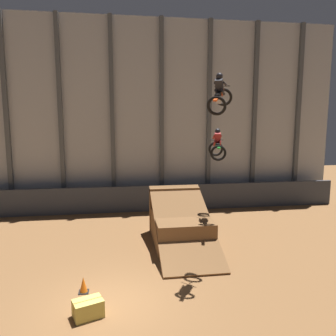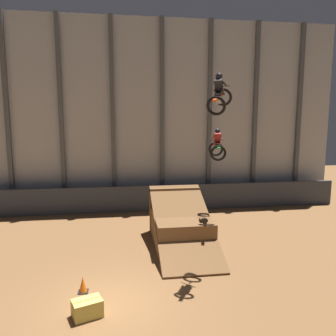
{
  "view_description": "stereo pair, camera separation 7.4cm",
  "coord_description": "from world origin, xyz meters",
  "px_view_note": "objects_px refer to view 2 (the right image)",
  "views": [
    {
      "loc": [
        0.43,
        -10.39,
        6.15
      ],
      "look_at": [
        2.81,
        5.53,
        3.77
      ],
      "focal_mm": 35.0,
      "sensor_mm": 36.0,
      "label": 1
    },
    {
      "loc": [
        0.5,
        -10.4,
        6.15
      ],
      "look_at": [
        2.81,
        5.53,
        3.77
      ],
      "focal_mm": 35.0,
      "sensor_mm": 36.0,
      "label": 2
    }
  ],
  "objects_px": {
    "rider_bike_left_air": "(219,95)",
    "rider_bike_right_air": "(217,146)",
    "dirt_ramp": "(180,225)",
    "hay_bale_trackside": "(87,308)",
    "traffic_cone_near_ramp": "(83,285)"
  },
  "relations": [
    {
      "from": "rider_bike_left_air",
      "to": "rider_bike_right_air",
      "type": "height_order",
      "value": "rider_bike_left_air"
    },
    {
      "from": "rider_bike_left_air",
      "to": "traffic_cone_near_ramp",
      "type": "bearing_deg",
      "value": -140.75
    },
    {
      "from": "rider_bike_right_air",
      "to": "traffic_cone_near_ramp",
      "type": "xyz_separation_m",
      "value": [
        -5.98,
        -3.69,
        -4.62
      ]
    },
    {
      "from": "dirt_ramp",
      "to": "rider_bike_right_air",
      "type": "height_order",
      "value": "rider_bike_right_air"
    },
    {
      "from": "dirt_ramp",
      "to": "hay_bale_trackside",
      "type": "bearing_deg",
      "value": -124.2
    },
    {
      "from": "rider_bike_left_air",
      "to": "traffic_cone_near_ramp",
      "type": "xyz_separation_m",
      "value": [
        -5.23,
        -1.04,
        -6.79
      ]
    },
    {
      "from": "dirt_ramp",
      "to": "rider_bike_left_air",
      "type": "bearing_deg",
      "value": -74.81
    },
    {
      "from": "rider_bike_right_air",
      "to": "rider_bike_left_air",
      "type": "bearing_deg",
      "value": -93.91
    },
    {
      "from": "rider_bike_right_air",
      "to": "hay_bale_trackside",
      "type": "height_order",
      "value": "rider_bike_right_air"
    },
    {
      "from": "traffic_cone_near_ramp",
      "to": "dirt_ramp",
      "type": "bearing_deg",
      "value": 45.38
    },
    {
      "from": "dirt_ramp",
      "to": "hay_bale_trackside",
      "type": "relative_size",
      "value": 5.49
    },
    {
      "from": "rider_bike_left_air",
      "to": "hay_bale_trackside",
      "type": "bearing_deg",
      "value": -124.38
    },
    {
      "from": "rider_bike_right_air",
      "to": "hay_bale_trackside",
      "type": "relative_size",
      "value": 1.72
    },
    {
      "from": "dirt_ramp",
      "to": "traffic_cone_near_ramp",
      "type": "bearing_deg",
      "value": -134.62
    },
    {
      "from": "rider_bike_left_air",
      "to": "dirt_ramp",
      "type": "bearing_deg",
      "value": 133.22
    }
  ]
}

